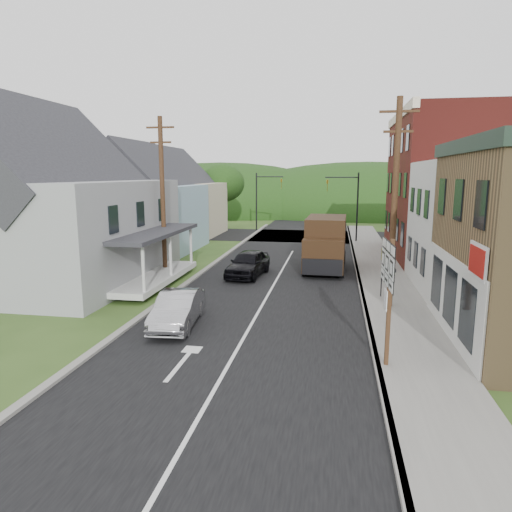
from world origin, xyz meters
The scene contains 24 objects.
ground centered at (0.00, 0.00, 0.00)m, with size 120.00×120.00×0.00m, color #2D4719.
road centered at (0.00, 10.00, 0.00)m, with size 9.00×90.00×0.02m, color black.
cross_road centered at (0.00, 27.00, 0.00)m, with size 60.00×9.00×0.02m, color black.
sidewalk_right centered at (5.90, 8.00, 0.07)m, with size 2.80×55.00×0.15m, color slate.
curb_right centered at (4.55, 8.00, 0.07)m, with size 0.20×55.00×0.15m, color slate.
curb_left centered at (-4.65, 8.00, 0.06)m, with size 0.30×55.00×0.12m, color slate.
storefront_white centered at (11.30, 7.50, 3.25)m, with size 8.00×7.00×6.50m, color silver.
storefront_red centered at (11.30, 17.00, 5.00)m, with size 8.00×12.00×10.00m, color maroon.
house_gray centered at (-12.00, 6.00, 4.23)m, with size 10.20×12.24×8.35m.
house_blue centered at (-11.00, 17.00, 3.69)m, with size 7.14×8.16×7.28m.
house_cream centered at (-11.50, 26.00, 3.69)m, with size 7.14×8.16×7.28m.
utility_pole_right centered at (5.60, 3.50, 4.66)m, with size 1.60×0.26×9.00m.
utility_pole_left centered at (-6.50, 8.00, 4.66)m, with size 1.60×0.26×9.00m.
traffic_signal_right centered at (4.30, 23.50, 3.76)m, with size 2.87×0.20×6.00m.
traffic_signal_left centered at (-4.30, 30.50, 3.76)m, with size 2.87×0.20×6.00m.
tree_left_b centered at (-17.00, 12.00, 4.88)m, with size 4.80×4.80×6.94m.
tree_left_c centered at (-19.00, 20.00, 5.94)m, with size 5.80×5.80×8.41m.
tree_left_d centered at (-9.00, 32.00, 4.88)m, with size 4.80×4.80×6.94m.
forested_ridge centered at (0.00, 55.00, 0.00)m, with size 90.00×30.00×16.00m, color #19330F.
silver_sedan centered at (-2.80, -0.32, 0.67)m, with size 1.42×4.07×1.34m, color #A8A7AC.
dark_sedan centered at (-1.76, 8.85, 0.75)m, with size 1.77×4.41×1.50m, color black.
delivery_van centered at (2.61, 11.46, 1.64)m, with size 2.57×5.88×3.25m.
route_sign_cluster centered at (4.74, -3.04, 2.65)m, with size 0.23×2.21×3.86m.
warning_sign centered at (5.36, 5.03, 1.67)m, with size 0.12×0.66×2.38m.
Camera 1 is at (3.13, -16.62, 5.87)m, focal length 32.00 mm.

